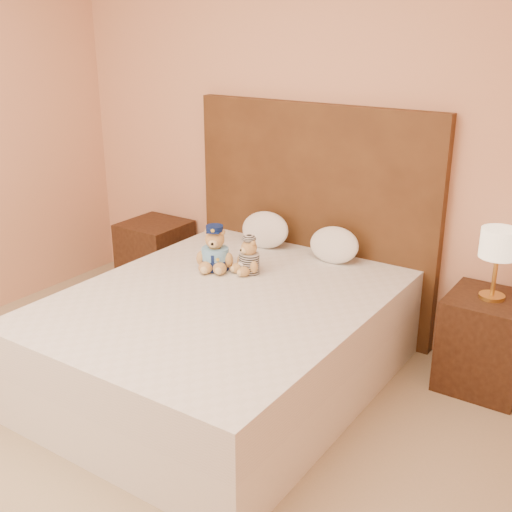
% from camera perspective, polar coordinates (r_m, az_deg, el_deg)
% --- Properties ---
extents(ground, '(4.00, 4.50, 0.00)m').
position_cam_1_polar(ground, '(3.14, -16.81, -20.12)').
color(ground, tan).
rests_on(ground, ground).
extents(room_walls, '(4.04, 4.52, 2.72)m').
position_cam_1_polar(room_walls, '(2.73, -13.17, 15.90)').
color(room_walls, tan).
rests_on(room_walls, ground).
extents(bed, '(1.60, 2.00, 0.55)m').
position_cam_1_polar(bed, '(3.70, -2.86, -7.42)').
color(bed, white).
rests_on(bed, ground).
extents(headboard, '(1.75, 0.08, 1.50)m').
position_cam_1_polar(headboard, '(4.31, 5.08, 3.43)').
color(headboard, '#523218').
rests_on(headboard, ground).
extents(nightstand_left, '(0.45, 0.45, 0.55)m').
position_cam_1_polar(nightstand_left, '(5.00, -8.90, -0.07)').
color(nightstand_left, '#3D2313').
rests_on(nightstand_left, ground).
extents(nightstand_right, '(0.45, 0.45, 0.55)m').
position_cam_1_polar(nightstand_right, '(3.89, 19.72, -7.23)').
color(nightstand_right, '#3D2313').
rests_on(nightstand_right, ground).
extents(lamp, '(0.20, 0.20, 0.40)m').
position_cam_1_polar(lamp, '(3.67, 20.76, 0.76)').
color(lamp, gold).
rests_on(lamp, nightstand_right).
extents(teddy_police, '(0.31, 0.31, 0.28)m').
position_cam_1_polar(teddy_police, '(3.90, -3.66, 0.72)').
color(teddy_police, '#A87B41').
rests_on(teddy_police, bed).
extents(teddy_prisoner, '(0.25, 0.25, 0.22)m').
position_cam_1_polar(teddy_prisoner, '(3.86, -0.62, 0.07)').
color(teddy_prisoner, '#A87B41').
rests_on(teddy_prisoner, bed).
extents(pillow_left, '(0.36, 0.23, 0.25)m').
position_cam_1_polar(pillow_left, '(4.31, 0.81, 2.50)').
color(pillow_left, white).
rests_on(pillow_left, bed).
extents(pillow_right, '(0.34, 0.22, 0.24)m').
position_cam_1_polar(pillow_right, '(4.07, 6.96, 1.13)').
color(pillow_right, white).
rests_on(pillow_right, bed).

